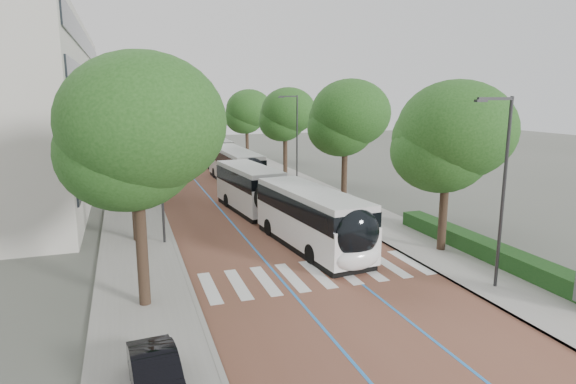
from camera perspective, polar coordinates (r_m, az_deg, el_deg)
name	(u,v)px	position (r m, az deg, el deg)	size (l,w,h in m)	color
ground	(322,283)	(21.71, 4.00, -10.68)	(160.00, 160.00, 0.00)	#51544C
road	(194,163)	(59.59, -11.10, 3.39)	(11.00, 140.00, 0.02)	brown
sidewalk_left	(129,165)	(59.05, -18.33, 3.00)	(4.00, 140.00, 0.12)	gray
sidewalk_right	(254,160)	(61.03, -4.10, 3.81)	(4.00, 140.00, 0.12)	gray
kerb_left	(146,165)	(59.10, -16.49, 3.12)	(0.20, 140.00, 0.14)	gray
kerb_right	(239,161)	(60.58, -5.84, 3.73)	(0.20, 140.00, 0.14)	gray
zebra_crossing	(317,274)	(22.63, 3.48, -9.66)	(10.55, 3.60, 0.01)	silver
lane_line_left	(180,163)	(59.39, -12.63, 3.32)	(0.12, 126.00, 0.01)	blue
lane_line_right	(207,162)	(59.82, -9.58, 3.49)	(0.12, 126.00, 0.01)	blue
hedge	(489,250)	(26.26, 22.77, -6.40)	(1.20, 14.00, 0.80)	#143C16
streetlight_near	(501,178)	(21.49, 23.95, 1.49)	(1.82, 0.20, 8.00)	#2B2B2E
streetlight_far	(295,133)	(43.15, 0.85, 7.02)	(1.82, 0.20, 8.00)	#2B2B2E
lamp_post_left	(161,171)	(26.86, -14.83, 2.41)	(0.14, 0.14, 8.00)	#2B2B2E
trees_left	(126,111)	(45.13, -18.60, 9.05)	(6.38, 61.22, 9.54)	black
trees_right	(306,120)	(43.59, 2.14, 8.50)	(6.04, 47.97, 8.73)	black
lead_bus	(282,204)	(29.26, -0.75, -1.45)	(4.39, 18.55, 3.20)	black
bus_queued_0	(236,167)	(44.54, -6.20, 2.96)	(2.82, 12.45, 3.20)	white
bus_queued_1	(214,151)	(57.28, -8.74, 4.79)	(2.58, 12.41, 3.20)	white
bus_queued_2	(193,142)	(69.05, -11.15, 5.83)	(3.11, 12.50, 3.20)	white
bus_queued_3	(186,134)	(82.53, -12.02, 6.69)	(2.59, 12.41, 3.20)	white
parked_car	(156,376)	(14.36, -15.36, -20.29)	(1.26, 3.60, 1.19)	black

